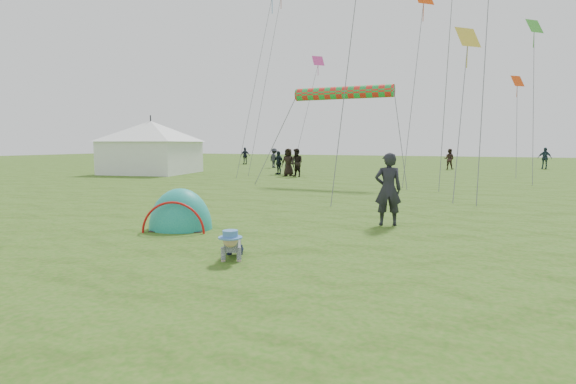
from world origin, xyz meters
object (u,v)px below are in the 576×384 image
at_px(standing_adult, 388,189).
at_px(event_marquee, 151,145).
at_px(popup_tent, 181,229).
at_px(crawling_toddler, 232,243).

height_order(standing_adult, event_marquee, event_marquee).
bearing_deg(standing_adult, event_marquee, -53.48).
xyz_separation_m(popup_tent, standing_adult, (4.60, 2.62, 0.94)).
bearing_deg(event_marquee, crawling_toddler, -56.44).
height_order(crawling_toddler, popup_tent, popup_tent).
bearing_deg(crawling_toddler, event_marquee, 109.96).
relative_size(popup_tent, event_marquee, 0.36).
relative_size(popup_tent, standing_adult, 1.08).
xyz_separation_m(crawling_toddler, popup_tent, (-2.73, 2.02, -0.30)).
xyz_separation_m(popup_tent, event_marquee, (-14.79, 15.93, 1.96)).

